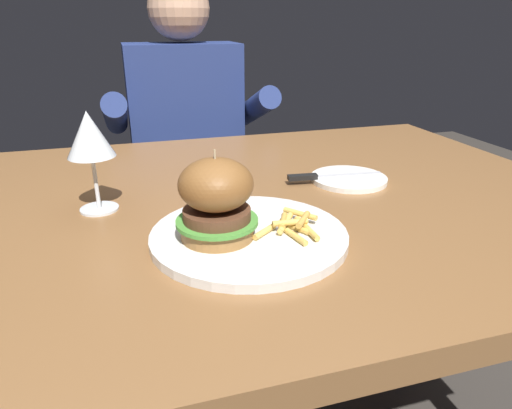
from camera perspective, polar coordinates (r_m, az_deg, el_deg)
dining_table at (r=0.89m, az=-2.15°, el=-3.95°), size 1.36×0.94×0.74m
main_plate at (r=0.69m, az=-0.88°, el=-3.94°), size 0.30×0.30×0.01m
burger_sandwich at (r=0.65m, az=-4.98°, el=0.69°), size 0.12×0.12×0.13m
fries_pile at (r=0.69m, az=4.58°, el=-2.52°), size 0.11×0.11×0.02m
wine_glass at (r=0.81m, az=-20.09°, el=7.89°), size 0.08×0.08×0.17m
bread_plate at (r=0.96m, az=11.52°, el=3.17°), size 0.16×0.16×0.01m
table_knife at (r=0.94m, az=8.76°, el=3.52°), size 0.20×0.04×0.01m
diner_person at (r=1.61m, az=-8.47°, el=4.33°), size 0.51×0.36×1.18m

